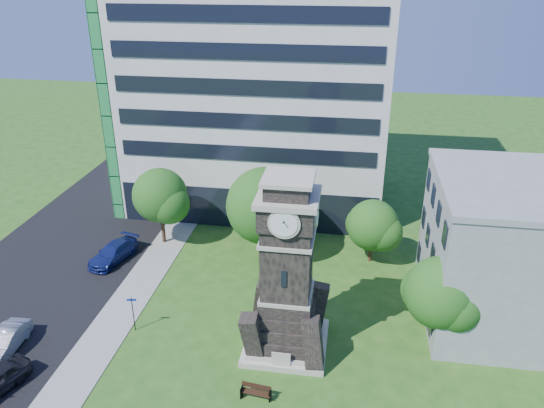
% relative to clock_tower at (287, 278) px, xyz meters
% --- Properties ---
extents(ground, '(160.00, 160.00, 0.00)m').
position_rel_clock_tower_xyz_m(ground, '(-3.00, -2.00, -5.28)').
color(ground, '#265518').
rests_on(ground, ground).
extents(sidewalk, '(3.00, 70.00, 0.06)m').
position_rel_clock_tower_xyz_m(sidewalk, '(-12.50, 3.00, -5.25)').
color(sidewalk, gray).
rests_on(sidewalk, ground).
extents(street, '(14.00, 80.00, 0.02)m').
position_rel_clock_tower_xyz_m(street, '(-21.00, 3.00, -5.27)').
color(street, black).
rests_on(street, ground).
extents(clock_tower, '(5.40, 5.40, 12.22)m').
position_rel_clock_tower_xyz_m(clock_tower, '(0.00, 0.00, 0.00)').
color(clock_tower, beige).
rests_on(clock_tower, ground).
extents(office_tall, '(26.20, 15.11, 28.60)m').
position_rel_clock_tower_xyz_m(office_tall, '(-6.20, 23.84, 8.94)').
color(office_tall, white).
rests_on(office_tall, ground).
extents(office_low, '(15.20, 12.20, 10.40)m').
position_rel_clock_tower_xyz_m(office_low, '(16.97, 6.00, -0.07)').
color(office_low, '#9C9FA2').
rests_on(office_low, ground).
extents(car_street_mid, '(1.85, 4.53, 1.46)m').
position_rel_clock_tower_xyz_m(car_street_mid, '(-18.22, -3.48, -4.55)').
color(car_street_mid, '#93979A').
rests_on(car_street_mid, ground).
extents(car_street_north, '(3.34, 5.52, 1.50)m').
position_rel_clock_tower_xyz_m(car_street_north, '(-16.14, 8.64, -4.53)').
color(car_street_north, navy).
rests_on(car_street_north, ground).
extents(car_east_lot, '(4.66, 2.90, 1.20)m').
position_rel_clock_tower_xyz_m(car_east_lot, '(11.66, 1.60, -4.68)').
color(car_east_lot, '#515257').
rests_on(car_east_lot, ground).
extents(park_bench, '(1.81, 0.48, 0.93)m').
position_rel_clock_tower_xyz_m(park_bench, '(-1.13, -4.97, -4.79)').
color(park_bench, black).
rests_on(park_bench, ground).
extents(street_sign, '(0.65, 0.06, 2.69)m').
position_rel_clock_tower_xyz_m(street_sign, '(-10.66, -0.08, -3.60)').
color(street_sign, black).
rests_on(street_sign, ground).
extents(tree_nw, '(5.34, 4.86, 7.13)m').
position_rel_clock_tower_xyz_m(tree_nw, '(-12.89, 12.45, -0.77)').
color(tree_nw, '#332114').
rests_on(tree_nw, ground).
extents(tree_nc, '(7.23, 6.57, 8.05)m').
position_rel_clock_tower_xyz_m(tree_nc, '(-3.32, 11.61, -0.70)').
color(tree_nc, '#332114').
rests_on(tree_nc, ground).
extents(tree_ne, '(4.77, 4.33, 5.58)m').
position_rel_clock_tower_xyz_m(tree_ne, '(5.73, 12.10, -2.00)').
color(tree_ne, '#332114').
rests_on(tree_ne, ground).
extents(tree_east, '(5.22, 4.75, 6.45)m').
position_rel_clock_tower_xyz_m(tree_east, '(9.86, 1.73, -1.37)').
color(tree_east, '#332114').
rests_on(tree_east, ground).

